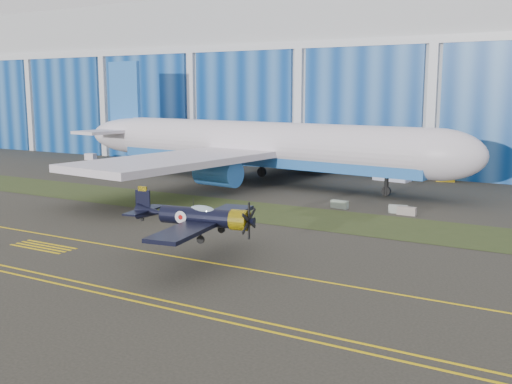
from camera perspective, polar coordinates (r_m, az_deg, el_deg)
The scene contains 15 objects.
ground at distance 49.01m, azimuth 1.88°, elevation -5.81°, with size 260.00×260.00×0.00m, color #39362E.
grass_median at distance 61.36m, azimuth 8.05°, elevation -2.75°, with size 260.00×10.00×0.02m, color #475128.
hangar at distance 115.68m, azimuth 19.19°, elevation 9.97°, with size 220.00×45.70×30.00m.
taxiway_centreline at distance 44.82m, azimuth -1.16°, elevation -7.26°, with size 200.00×0.20×0.02m, color yellow.
edge_line_near at distance 37.44m, azimuth -8.83°, elevation -10.81°, with size 80.00×0.20×0.02m, color yellow.
edge_line_far at distance 38.17m, azimuth -7.88°, elevation -10.38°, with size 80.00×0.20×0.02m, color yellow.
hold_short_ladder at distance 53.99m, azimuth -19.60°, elevation -4.92°, with size 6.00×2.40×0.02m, color yellow, non-canonical shape.
warbird at distance 46.00m, azimuth -5.61°, elevation -2.34°, with size 13.20×15.18×4.06m.
jetliner at distance 86.31m, azimuth 0.41°, elevation 9.16°, with size 77.79×68.27×24.88m.
shipping_container at distance 90.54m, azimuth 12.83°, elevation 1.77°, with size 5.31×2.13×2.30m, color silver.
tug at distance 92.09m, azimuth 17.60°, elevation 1.45°, with size 2.62×1.64×1.53m, color yellow.
cart at distance 120.34m, azimuth -15.47°, elevation 3.27°, with size 2.05×1.23×1.23m, color white.
barrier_a at distance 68.01m, azimuth 7.96°, elevation -1.18°, with size 2.00×0.60×0.90m, color gray.
barrier_b at distance 66.43m, azimuth 13.38°, elevation -1.60°, with size 2.00×0.60×0.90m, color #97A096.
barrier_c at distance 65.65m, azimuth 14.16°, elevation -1.76°, with size 2.00×0.60×0.90m, color gray.
Camera 1 is at (22.21, -41.73, 12.92)m, focal length 42.00 mm.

